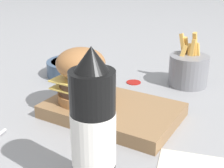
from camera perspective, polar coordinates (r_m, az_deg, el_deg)
ground_plane at (r=0.78m, az=3.01°, el=-3.54°), size 6.00×6.00×0.00m
serving_board at (r=0.71m, az=-0.00°, el=-4.85°), size 0.29×0.19×0.03m
burger at (r=0.70m, az=-5.67°, el=1.70°), size 0.11×0.11×0.12m
ketchup_bottle at (r=0.45m, az=-3.44°, el=-8.73°), size 0.07×0.07×0.23m
fries_basket at (r=0.90m, az=13.80°, el=2.61°), size 0.11×0.11×0.15m
side_bowl at (r=0.96m, az=-7.35°, el=3.02°), size 0.15×0.15×0.05m
ketchup_puddle at (r=0.91m, az=3.97°, el=0.37°), size 0.04×0.04×0.00m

